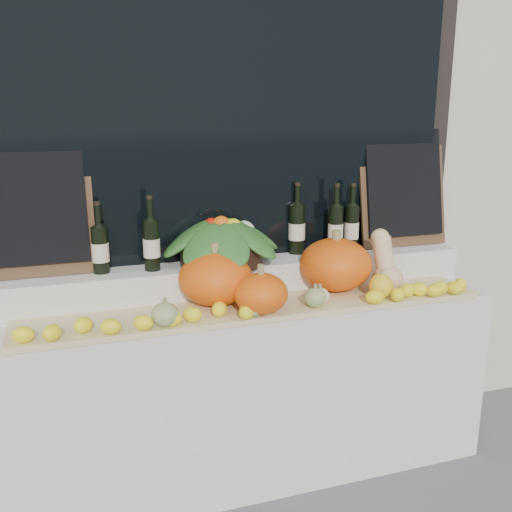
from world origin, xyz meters
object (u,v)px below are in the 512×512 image
at_px(pumpkin_right, 336,264).
at_px(wine_bottle_tall, 297,229).
at_px(butternut_squash, 385,265).
at_px(produce_bowl, 222,240).
at_px(pumpkin_left, 215,278).

distance_m(pumpkin_right, wine_bottle_tall, 0.29).
bearing_deg(wine_bottle_tall, pumpkin_right, -65.60).
distance_m(butternut_squash, wine_bottle_tall, 0.48).
height_order(pumpkin_right, produce_bowl, produce_bowl).
height_order(pumpkin_left, wine_bottle_tall, wine_bottle_tall).
bearing_deg(wine_bottle_tall, butternut_squash, -43.41).
distance_m(pumpkin_right, butternut_squash, 0.24).
bearing_deg(butternut_squash, pumpkin_right, 160.69).
xyz_separation_m(butternut_squash, wine_bottle_tall, (-0.33, 0.31, 0.14)).
xyz_separation_m(pumpkin_right, butternut_squash, (0.23, -0.08, -0.00)).
xyz_separation_m(pumpkin_left, butternut_squash, (0.83, -0.06, 0.00)).
relative_size(pumpkin_left, produce_bowl, 0.55).
bearing_deg(butternut_squash, pumpkin_left, 176.04).
relative_size(pumpkin_left, pumpkin_right, 0.95).
bearing_deg(pumpkin_left, wine_bottle_tall, 27.52).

